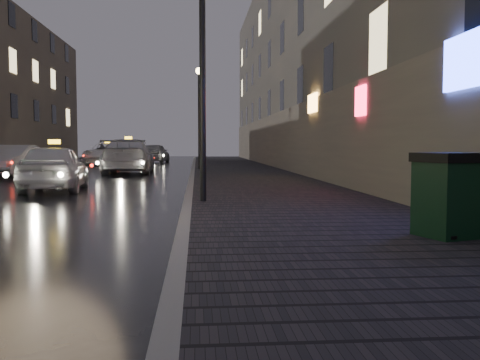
# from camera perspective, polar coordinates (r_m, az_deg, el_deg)

# --- Properties ---
(ground) EXTENTS (120.00, 120.00, 0.00)m
(ground) POSITION_cam_1_polar(r_m,az_deg,el_deg) (6.50, -20.06, -9.17)
(ground) COLOR black
(ground) RESTS_ON ground
(sidewalk) EXTENTS (4.60, 58.00, 0.15)m
(sidewalk) POSITION_cam_1_polar(r_m,az_deg,el_deg) (27.22, -0.00, 0.94)
(sidewalk) COLOR black
(sidewalk) RESTS_ON ground
(curb) EXTENTS (0.20, 58.00, 0.15)m
(curb) POSITION_cam_1_polar(r_m,az_deg,el_deg) (27.14, -5.06, 0.92)
(curb) COLOR slate
(curb) RESTS_ON ground
(curb_far) EXTENTS (0.20, 58.00, 0.15)m
(curb_far) POSITION_cam_1_polar(r_m,az_deg,el_deg) (28.63, -23.17, 0.78)
(curb_far) COLOR slate
(curb_far) RESTS_ON ground
(building_near) EXTENTS (1.80, 50.00, 13.00)m
(building_near) POSITION_cam_1_polar(r_m,az_deg,el_deg) (31.97, 5.28, 12.91)
(building_near) COLOR #605B54
(building_near) RESTS_ON ground
(building_far_c) EXTENTS (6.00, 22.00, 11.00)m
(building_far_c) POSITION_cam_1_polar(r_m,az_deg,el_deg) (47.77, -23.43, 8.38)
(building_far_c) COLOR #6B6051
(building_far_c) RESTS_ON ground
(lamp_near) EXTENTS (0.36, 0.36, 5.28)m
(lamp_near) POSITION_cam_1_polar(r_m,az_deg,el_deg) (12.28, -4.03, 13.43)
(lamp_near) COLOR black
(lamp_near) RESTS_ON sidewalk
(lamp_far) EXTENTS (0.36, 0.36, 5.28)m
(lamp_far) POSITION_cam_1_polar(r_m,az_deg,el_deg) (28.18, -4.37, 7.98)
(lamp_far) COLOR black
(lamp_far) RESTS_ON sidewalk
(trash_bin) EXTENTS (0.96, 0.96, 1.17)m
(trash_bin) POSITION_cam_1_polar(r_m,az_deg,el_deg) (7.97, 21.35, -1.41)
(trash_bin) COLOR black
(trash_bin) RESTS_ON sidewalk
(taxi_near) EXTENTS (2.09, 4.39, 1.45)m
(taxi_near) POSITION_cam_1_polar(r_m,az_deg,el_deg) (17.52, -19.14, 1.28)
(taxi_near) COLOR silver
(taxi_near) RESTS_ON ground
(car_left_mid) EXTENTS (1.81, 4.41, 1.42)m
(car_left_mid) POSITION_cam_1_polar(r_m,az_deg,el_deg) (26.03, -23.02, 1.91)
(car_left_mid) COLOR #96969E
(car_left_mid) RESTS_ON ground
(taxi_mid) EXTENTS (2.60, 5.94, 1.70)m
(taxi_mid) POSITION_cam_1_polar(r_m,az_deg,el_deg) (27.33, -11.80, 2.50)
(taxi_mid) COLOR silver
(taxi_mid) RESTS_ON ground
(taxi_far) EXTENTS (2.73, 5.69, 1.56)m
(taxi_far) POSITION_cam_1_polar(r_m,az_deg,el_deg) (39.29, -13.97, 2.74)
(taxi_far) COLOR silver
(taxi_far) RESTS_ON ground
(car_far) EXTENTS (2.27, 4.64, 1.52)m
(car_far) POSITION_cam_1_polar(r_m,az_deg,el_deg) (42.78, -9.06, 2.86)
(car_far) COLOR #929399
(car_far) RESTS_ON ground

